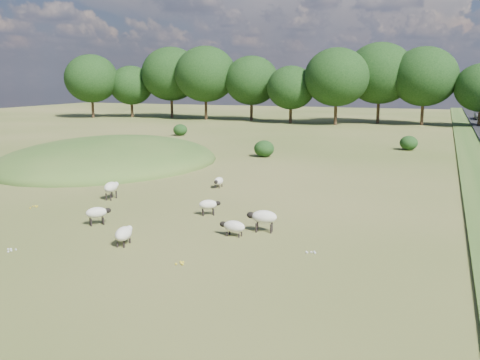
{
  "coord_description": "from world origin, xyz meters",
  "views": [
    {
      "loc": [
        12.32,
        -23.15,
        6.54
      ],
      "look_at": [
        2.0,
        4.0,
        1.0
      ],
      "focal_mm": 40.0,
      "sensor_mm": 36.0,
      "label": 1
    }
  ],
  "objects_px": {
    "sheep_4": "(209,204)",
    "sheep_5": "(233,226)",
    "sheep_1": "(97,213)",
    "sheep_6": "(124,234)",
    "sheep_2": "(111,187)",
    "sheep_3": "(263,217)",
    "sheep_0": "(219,181)"
  },
  "relations": [
    {
      "from": "sheep_1",
      "to": "sheep_6",
      "type": "height_order",
      "value": "sheep_1"
    },
    {
      "from": "sheep_0",
      "to": "sheep_2",
      "type": "relative_size",
      "value": 0.81
    },
    {
      "from": "sheep_2",
      "to": "sheep_5",
      "type": "distance_m",
      "value": 9.77
    },
    {
      "from": "sheep_2",
      "to": "sheep_6",
      "type": "distance_m",
      "value": 8.58
    },
    {
      "from": "sheep_2",
      "to": "sheep_4",
      "type": "height_order",
      "value": "sheep_2"
    },
    {
      "from": "sheep_4",
      "to": "sheep_6",
      "type": "bearing_deg",
      "value": -136.21
    },
    {
      "from": "sheep_2",
      "to": "sheep_5",
      "type": "height_order",
      "value": "sheep_2"
    },
    {
      "from": "sheep_3",
      "to": "sheep_4",
      "type": "bearing_deg",
      "value": -35.22
    },
    {
      "from": "sheep_1",
      "to": "sheep_6",
      "type": "bearing_deg",
      "value": -84.4
    },
    {
      "from": "sheep_1",
      "to": "sheep_6",
      "type": "distance_m",
      "value": 3.47
    },
    {
      "from": "sheep_5",
      "to": "sheep_6",
      "type": "distance_m",
      "value": 4.51
    },
    {
      "from": "sheep_4",
      "to": "sheep_5",
      "type": "bearing_deg",
      "value": -83.1
    },
    {
      "from": "sheep_3",
      "to": "sheep_6",
      "type": "bearing_deg",
      "value": 31.38
    },
    {
      "from": "sheep_1",
      "to": "sheep_3",
      "type": "height_order",
      "value": "sheep_3"
    },
    {
      "from": "sheep_0",
      "to": "sheep_6",
      "type": "height_order",
      "value": "sheep_6"
    },
    {
      "from": "sheep_3",
      "to": "sheep_0",
      "type": "bearing_deg",
      "value": -63.0
    },
    {
      "from": "sheep_6",
      "to": "sheep_3",
      "type": "bearing_deg",
      "value": -61.12
    },
    {
      "from": "sheep_3",
      "to": "sheep_5",
      "type": "xyz_separation_m",
      "value": [
        -0.98,
        -1.04,
        -0.25
      ]
    },
    {
      "from": "sheep_3",
      "to": "sheep_4",
      "type": "height_order",
      "value": "sheep_3"
    },
    {
      "from": "sheep_6",
      "to": "sheep_2",
      "type": "bearing_deg",
      "value": 27.45
    },
    {
      "from": "sheep_0",
      "to": "sheep_3",
      "type": "relative_size",
      "value": 0.81
    },
    {
      "from": "sheep_0",
      "to": "sheep_5",
      "type": "relative_size",
      "value": 0.93
    },
    {
      "from": "sheep_3",
      "to": "sheep_5",
      "type": "bearing_deg",
      "value": 39.4
    },
    {
      "from": "sheep_0",
      "to": "sheep_1",
      "type": "distance_m",
      "value": 9.87
    },
    {
      "from": "sheep_0",
      "to": "sheep_1",
      "type": "bearing_deg",
      "value": -14.27
    },
    {
      "from": "sheep_3",
      "to": "sheep_4",
      "type": "relative_size",
      "value": 1.28
    },
    {
      "from": "sheep_1",
      "to": "sheep_3",
      "type": "xyz_separation_m",
      "value": [
        7.37,
        1.6,
        0.09
      ]
    },
    {
      "from": "sheep_3",
      "to": "sheep_5",
      "type": "relative_size",
      "value": 1.15
    },
    {
      "from": "sheep_2",
      "to": "sheep_6",
      "type": "height_order",
      "value": "sheep_2"
    },
    {
      "from": "sheep_3",
      "to": "sheep_6",
      "type": "height_order",
      "value": "sheep_3"
    },
    {
      "from": "sheep_5",
      "to": "sheep_6",
      "type": "relative_size",
      "value": 0.89
    },
    {
      "from": "sheep_1",
      "to": "sheep_5",
      "type": "xyz_separation_m",
      "value": [
        6.4,
        0.56,
        -0.15
      ]
    }
  ]
}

